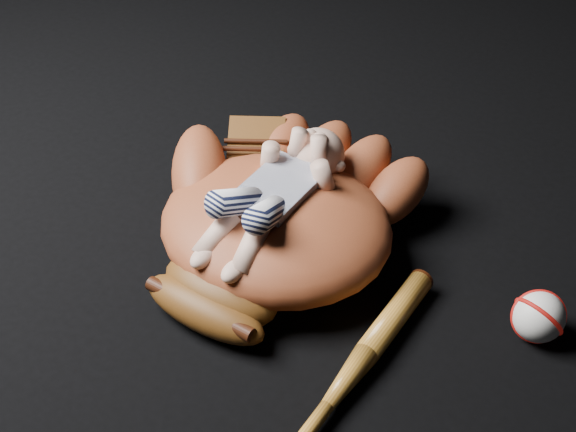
{
  "coord_description": "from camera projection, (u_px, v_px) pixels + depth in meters",
  "views": [
    {
      "loc": [
        0.66,
        -0.76,
        0.89
      ],
      "look_at": [
        0.05,
        0.01,
        0.09
      ],
      "focal_mm": 50.0,
      "sensor_mm": 36.0,
      "label": 1
    }
  ],
  "objects": [
    {
      "name": "baseball_bat",
      "position": [
        358.0,
        364.0,
        1.12
      ],
      "size": [
        0.08,
        0.41,
        0.04
      ],
      "primitive_type": null,
      "rotation": [
        0.0,
        0.0,
        0.09
      ],
      "color": "#B27122",
      "rests_on": "ground"
    },
    {
      "name": "baseball_glove",
      "position": [
        276.0,
        216.0,
        1.27
      ],
      "size": [
        0.51,
        0.57,
        0.17
      ],
      "primitive_type": null,
      "rotation": [
        0.0,
        0.0,
        0.07
      ],
      "color": "maroon",
      "rests_on": "ground"
    },
    {
      "name": "baseball",
      "position": [
        539.0,
        316.0,
        1.17
      ],
      "size": [
        0.09,
        0.09,
        0.08
      ],
      "primitive_type": "sphere",
      "rotation": [
        0.0,
        0.0,
        0.18
      ],
      "color": "white",
      "rests_on": "ground"
    },
    {
      "name": "newborn_baby",
      "position": [
        269.0,
        196.0,
        1.24
      ],
      "size": [
        0.19,
        0.36,
        0.14
      ],
      "primitive_type": null,
      "rotation": [
        0.0,
        0.0,
        0.11
      ],
      "color": "#DDA88E",
      "rests_on": "baseball_glove"
    }
  ]
}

